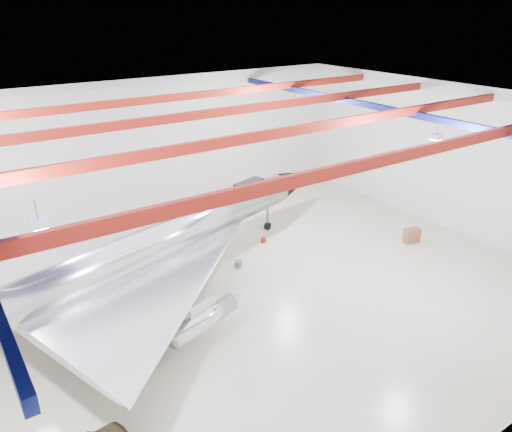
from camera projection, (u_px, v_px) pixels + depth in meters
floor at (220, 300)px, 29.49m from camera, size 40.00×40.00×0.00m
wall_back at (120, 153)px, 38.72m from camera, size 40.00×0.00×40.00m
wall_right at (445, 157)px, 37.76m from camera, size 0.00×30.00×30.00m
ceiling at (214, 115)px, 25.19m from camera, size 40.00×40.00×0.00m
ceiling_structure at (215, 128)px, 25.45m from camera, size 39.50×29.50×1.08m
jet_aircraft at (168, 242)px, 30.38m from camera, size 30.53×22.30×8.54m
desk at (412, 236)px, 36.49m from camera, size 1.28×0.82×1.09m
crate_ply at (132, 296)px, 29.59m from camera, size 0.69×0.61×0.42m
toolbox_red at (149, 240)px, 36.68m from camera, size 0.48×0.39×0.33m
engine_drum at (238, 264)px, 33.18m from camera, size 0.52×0.52×0.44m
parts_bin at (184, 240)px, 36.59m from camera, size 0.71×0.62×0.43m
crate_small at (39, 300)px, 29.24m from camera, size 0.42×0.34×0.28m
tool_chest at (263, 240)px, 36.63m from camera, size 0.47×0.47×0.35m
oil_barrel at (176, 277)px, 31.63m from camera, size 0.71×0.61×0.44m
spares_box at (186, 236)px, 37.26m from camera, size 0.56×0.56×0.39m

